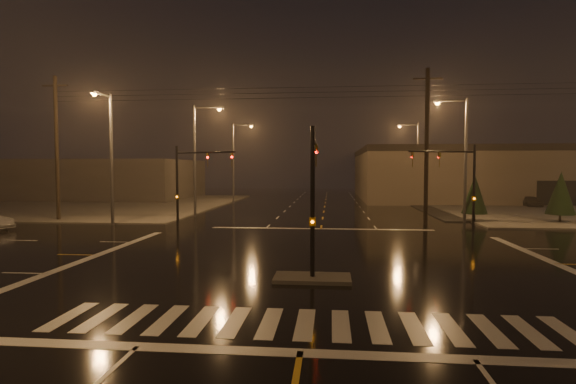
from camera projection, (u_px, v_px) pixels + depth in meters
The scene contains 21 objects.
ground at pixel (316, 259), 21.54m from camera, with size 140.00×140.00×0.00m, color black.
sidewalk_nw at pixel (76, 204), 54.22m from camera, with size 36.00×36.00×0.12m, color #46443F.
median_island at pixel (312, 278), 17.56m from camera, with size 3.00×1.60×0.15m, color #46443F.
crosswalk at pixel (305, 324), 12.59m from camera, with size 15.00×2.60×0.01m, color beige.
stop_bar_near at pixel (300, 353), 10.61m from camera, with size 16.00×0.50×0.01m, color beige.
stop_bar_far at pixel (321, 229), 32.48m from camera, with size 16.00×0.50×0.01m, color beige.
retail_building at pixel (573, 172), 63.72m from camera, with size 60.20×28.30×7.20m.
commercial_block at pixel (89, 179), 66.48m from camera, with size 30.00×18.00×5.60m, color #3A3533.
signal_mast_median at pixel (314, 184), 18.29m from camera, with size 0.25×4.59×6.00m.
signal_mast_ne at pixel (461, 177), 30.51m from camera, with size 4.84×1.86×6.00m.
signal_mast_nw at pixel (189, 176), 32.32m from camera, with size 4.84×1.86×6.00m.
streetlight_1 at pixel (198, 152), 40.20m from camera, with size 2.77×0.32×10.00m.
streetlight_2 at pixel (236, 157), 56.10m from camera, with size 2.77×0.32×10.00m.
streetlight_3 at pixel (462, 151), 36.08m from camera, with size 2.77×0.32×10.00m.
streetlight_4 at pixel (415, 157), 55.96m from camera, with size 2.77×0.32×10.00m.
streetlight_5 at pixel (109, 149), 33.88m from camera, with size 0.32×2.77×10.00m.
utility_pole_0 at pixel (57, 147), 37.23m from camera, with size 2.20×0.32×12.00m.
utility_pole_1 at pixel (427, 145), 34.37m from camera, with size 2.20×0.32×12.00m.
conifer_0 at pixel (475, 194), 36.53m from camera, with size 2.02×2.02×3.85m.
conifer_1 at pixel (561, 193), 35.82m from camera, with size 2.18×2.18×4.11m.
car_parked at pixel (531, 201), 50.72m from camera, with size 1.54×3.82×1.30m, color black.
Camera 1 is at (0.71, -21.37, 4.36)m, focal length 28.00 mm.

